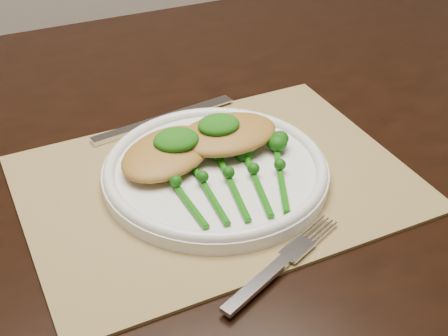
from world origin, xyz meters
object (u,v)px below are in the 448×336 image
object	(u,v)px
dining_table	(183,324)
broccolini_bundle	(233,187)
placemat	(216,183)
chicken_fillet_left	(167,153)
dinner_plate	(216,170)

from	to	relation	value
dining_table	broccolini_bundle	world-z (taller)	broccolini_bundle
dining_table	placemat	size ratio (longest dim) A/B	3.63
placemat	chicken_fillet_left	world-z (taller)	chicken_fillet_left
dinner_plate	broccolini_bundle	distance (m)	0.05
dining_table	dinner_plate	xyz separation A→B (m)	(0.03, -0.11, 0.39)
chicken_fillet_left	broccolini_bundle	xyz separation A→B (m)	(0.06, -0.08, -0.01)
dinner_plate	broccolini_bundle	xyz separation A→B (m)	(0.00, -0.05, 0.01)
chicken_fillet_left	placemat	bearing A→B (deg)	-71.61
chicken_fillet_left	broccolini_bundle	world-z (taller)	chicken_fillet_left
dining_table	broccolini_bundle	bearing A→B (deg)	-83.73
chicken_fillet_left	broccolini_bundle	distance (m)	0.10
dining_table	chicken_fillet_left	distance (m)	0.41
chicken_fillet_left	broccolini_bundle	size ratio (longest dim) A/B	0.79
dining_table	broccolini_bundle	distance (m)	0.43
dining_table	placemat	bearing A→B (deg)	-82.44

